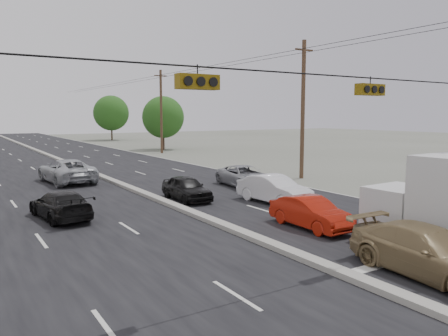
{
  "coord_description": "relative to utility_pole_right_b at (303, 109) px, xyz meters",
  "views": [
    {
      "loc": [
        -9.47,
        -9.03,
        4.7
      ],
      "look_at": [
        1.38,
        8.16,
        2.2
      ],
      "focal_mm": 35.0,
      "sensor_mm": 36.0,
      "label": 1
    }
  ],
  "objects": [
    {
      "name": "ground",
      "position": [
        -12.5,
        -15.0,
        -5.11
      ],
      "size": [
        200.0,
        200.0,
        0.0
      ],
      "primitive_type": "plane",
      "color": "#606356",
      "rests_on": "ground"
    },
    {
      "name": "road_surface",
      "position": [
        -12.5,
        15.0,
        -5.11
      ],
      "size": [
        20.0,
        160.0,
        0.02
      ],
      "primitive_type": "cube",
      "color": "black",
      "rests_on": "ground"
    },
    {
      "name": "center_median",
      "position": [
        -12.5,
        15.0,
        -5.01
      ],
      "size": [
        0.5,
        160.0,
        0.2
      ],
      "primitive_type": "cube",
      "color": "gray",
      "rests_on": "ground"
    },
    {
      "name": "utility_pole_right_b",
      "position": [
        0.0,
        0.0,
        0.0
      ],
      "size": [
        1.6,
        0.3,
        10.0
      ],
      "color": "#422D1E",
      "rests_on": "ground"
    },
    {
      "name": "utility_pole_right_c",
      "position": [
        0.0,
        25.0,
        0.0
      ],
      "size": [
        1.6,
        0.3,
        10.0
      ],
      "color": "#422D1E",
      "rests_on": "ground"
    },
    {
      "name": "traffic_signals",
      "position": [
        -11.1,
        -15.0,
        0.39
      ],
      "size": [
        25.0,
        0.3,
        0.54
      ],
      "color": "black",
      "rests_on": "ground"
    },
    {
      "name": "tree_right_mid",
      "position": [
        2.5,
        30.0,
        -0.77
      ],
      "size": [
        5.6,
        5.6,
        7.14
      ],
      "color": "#382619",
      "rests_on": "ground"
    },
    {
      "name": "tree_right_far",
      "position": [
        3.5,
        55.0,
        -0.15
      ],
      "size": [
        6.4,
        6.4,
        8.16
      ],
      "color": "#382619",
      "rests_on": "ground"
    },
    {
      "name": "tan_sedan",
      "position": [
        -10.41,
        -16.84,
        -4.39
      ],
      "size": [
        2.27,
        5.05,
        1.44
      ],
      "primitive_type": "imported",
      "rotation": [
        0.0,
        0.0,
        -0.05
      ],
      "color": "olive",
      "rests_on": "ground"
    },
    {
      "name": "red_sedan",
      "position": [
        -9.5,
        -11.0,
        -4.46
      ],
      "size": [
        1.43,
        3.94,
        1.29
      ],
      "primitive_type": "imported",
      "rotation": [
        0.0,
        0.0,
        -0.02
      ],
      "color": "#AC1A0A",
      "rests_on": "ground"
    },
    {
      "name": "queue_car_a",
      "position": [
        -11.1,
        -2.95,
        -4.44
      ],
      "size": [
        1.63,
        3.94,
        1.33
      ],
      "primitive_type": "imported",
      "rotation": [
        0.0,
        0.0,
        -0.01
      ],
      "color": "black",
      "rests_on": "ground"
    },
    {
      "name": "queue_car_b",
      "position": [
        -7.53,
        -6.15,
        -4.37
      ],
      "size": [
        2.0,
        4.61,
        1.47
      ],
      "primitive_type": "imported",
      "rotation": [
        0.0,
        0.0,
        0.1
      ],
      "color": "white",
      "rests_on": "ground"
    },
    {
      "name": "queue_car_c",
      "position": [
        -5.8,
        -0.96,
        -4.43
      ],
      "size": [
        2.78,
        5.11,
        1.36
      ],
      "primitive_type": "imported",
      "rotation": [
        0.0,
        0.0,
        -0.11
      ],
      "color": "gray",
      "rests_on": "ground"
    },
    {
      "name": "oncoming_near",
      "position": [
        -17.9,
        -3.77,
        -4.47
      ],
      "size": [
        2.29,
        4.59,
        1.28
      ],
      "primitive_type": "imported",
      "rotation": [
        0.0,
        0.0,
        3.26
      ],
      "color": "black",
      "rests_on": "ground"
    },
    {
      "name": "oncoming_far",
      "position": [
        -15.23,
        7.04,
        -4.3
      ],
      "size": [
        3.18,
        6.05,
        1.62
      ],
      "primitive_type": "imported",
      "rotation": [
        0.0,
        0.0,
        3.23
      ],
      "color": "#A8ABAF",
      "rests_on": "ground"
    }
  ]
}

